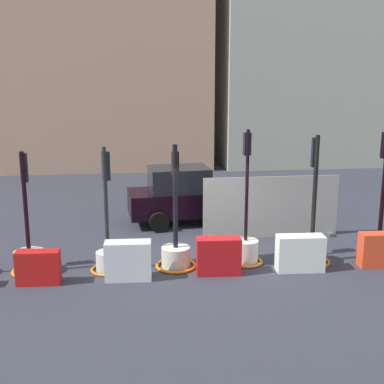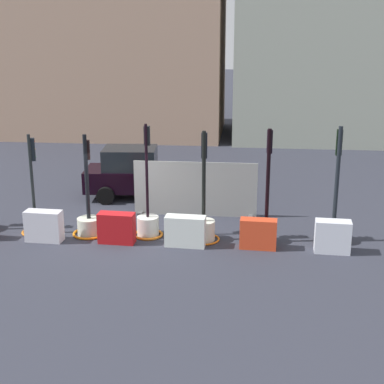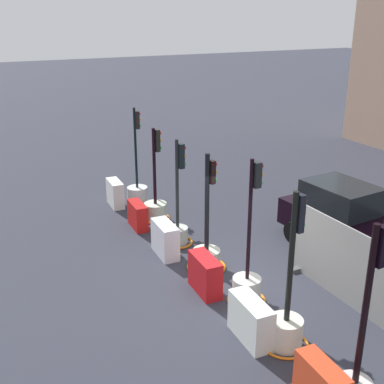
% 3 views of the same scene
% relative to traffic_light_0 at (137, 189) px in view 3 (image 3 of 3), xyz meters
% --- Properties ---
extents(ground_plane, '(120.00, 120.00, 0.00)m').
position_rel_traffic_light_0_xyz_m(ground_plane, '(6.01, 0.09, -0.50)').
color(ground_plane, '#2F313C').
extents(traffic_light_0, '(0.70, 0.70, 3.30)m').
position_rel_traffic_light_0_xyz_m(traffic_light_0, '(0.00, 0.00, 0.00)').
color(traffic_light_0, silver).
rests_on(traffic_light_0, ground_plane).
extents(traffic_light_1, '(0.90, 0.90, 2.95)m').
position_rel_traffic_light_0_xyz_m(traffic_light_1, '(1.57, 0.00, -0.06)').
color(traffic_light_1, silver).
rests_on(traffic_light_1, ground_plane).
extents(traffic_light_2, '(0.87, 0.87, 3.04)m').
position_rel_traffic_light_0_xyz_m(traffic_light_2, '(3.44, -0.10, 0.02)').
color(traffic_light_2, beige).
rests_on(traffic_light_2, ground_plane).
extents(traffic_light_3, '(1.01, 1.01, 3.06)m').
position_rel_traffic_light_0_xyz_m(traffic_light_3, '(5.09, -0.07, -0.05)').
color(traffic_light_3, beige).
rests_on(traffic_light_3, ground_plane).
extents(traffic_light_4, '(0.89, 0.89, 3.38)m').
position_rel_traffic_light_0_xyz_m(traffic_light_4, '(6.87, 0.00, -0.01)').
color(traffic_light_4, silver).
rests_on(traffic_light_4, ground_plane).
extents(traffic_light_5, '(0.96, 0.96, 3.25)m').
position_rel_traffic_light_0_xyz_m(traffic_light_5, '(8.54, -0.18, 0.03)').
color(traffic_light_5, silver).
rests_on(traffic_light_5, ground_plane).
extents(traffic_light_6, '(0.59, 0.59, 3.33)m').
position_rel_traffic_light_0_xyz_m(traffic_light_6, '(10.36, -0.14, 0.21)').
color(traffic_light_6, silver).
rests_on(traffic_light_6, ground_plane).
extents(construction_barrier_0, '(0.98, 0.43, 0.88)m').
position_rel_traffic_light_0_xyz_m(construction_barrier_0, '(-0.13, -0.75, -0.06)').
color(construction_barrier_0, silver).
rests_on(construction_barrier_0, ground_plane).
extents(construction_barrier_1, '(0.99, 0.41, 0.79)m').
position_rel_traffic_light_0_xyz_m(construction_barrier_1, '(1.90, -0.72, -0.10)').
color(construction_barrier_1, red).
rests_on(construction_barrier_1, ground_plane).
extents(construction_barrier_2, '(1.08, 0.50, 0.91)m').
position_rel_traffic_light_0_xyz_m(construction_barrier_2, '(3.93, -0.71, -0.04)').
color(construction_barrier_2, silver).
rests_on(construction_barrier_2, ground_plane).
extents(construction_barrier_3, '(1.07, 0.48, 0.90)m').
position_rel_traffic_light_0_xyz_m(construction_barrier_3, '(6.06, -0.65, -0.05)').
color(construction_barrier_3, red).
rests_on(construction_barrier_3, ground_plane).
extents(construction_barrier_4, '(1.17, 0.50, 0.89)m').
position_rel_traffic_light_0_xyz_m(construction_barrier_4, '(8.06, -0.69, -0.06)').
color(construction_barrier_4, silver).
rests_on(construction_barrier_4, ground_plane).
extents(car_black_sedan, '(4.47, 2.25, 1.82)m').
position_rel_traffic_light_0_xyz_m(car_black_sedan, '(5.99, 3.85, 0.36)').
color(car_black_sedan, black).
rests_on(car_black_sedan, ground_plane).
extents(site_fence_panel, '(4.03, 0.50, 1.82)m').
position_rel_traffic_light_0_xyz_m(site_fence_panel, '(8.09, 1.97, 0.37)').
color(site_fence_panel, '#9C9E9A').
rests_on(site_fence_panel, ground_plane).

